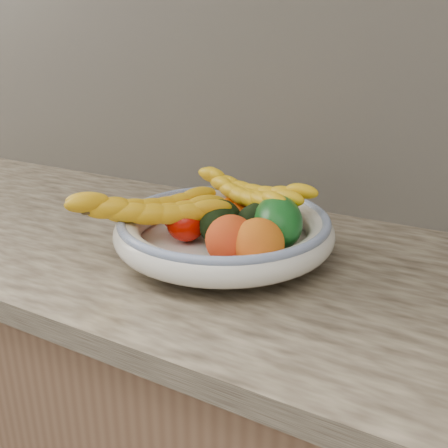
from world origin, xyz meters
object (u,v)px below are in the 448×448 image
fruit_bowl (224,230)px  banana_bunch_back (247,196)px  green_mango (277,222)px  banana_bunch_front (149,214)px

fruit_bowl → banana_bunch_back: size_ratio=1.40×
fruit_bowl → green_mango: 0.10m
fruit_bowl → banana_bunch_front: size_ratio=1.33×
green_mango → banana_bunch_back: 0.12m
green_mango → banana_bunch_front: bearing=168.0°
banana_bunch_back → green_mango: bearing=-20.4°
green_mango → fruit_bowl: bearing=154.6°
green_mango → banana_bunch_front: green_mango is taller
green_mango → banana_bunch_back: (-0.09, 0.07, 0.01)m
fruit_bowl → banana_bunch_back: 0.10m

